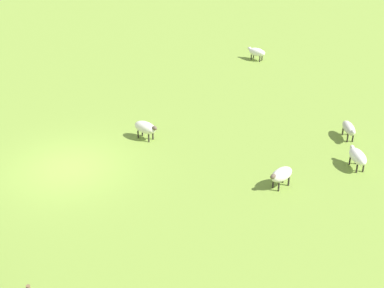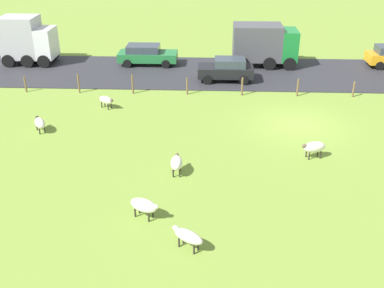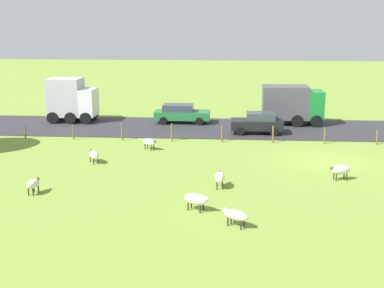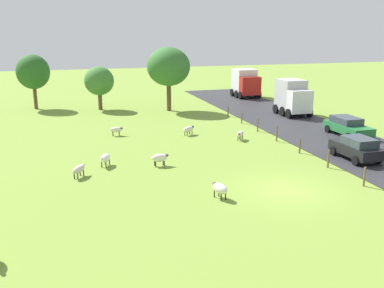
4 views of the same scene
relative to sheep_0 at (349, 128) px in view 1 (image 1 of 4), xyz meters
name	(u,v)px [view 1 (image 1 of 4)]	position (x,y,z in m)	size (l,w,h in m)	color
ground_plane	(70,168)	(10.93, -5.64, -0.52)	(160.00, 160.00, 0.00)	olive
sheep_0	(349,128)	(0.00, 0.00, 0.00)	(1.04, 1.25, 0.74)	beige
sheep_1	(145,128)	(7.05, -5.71, 0.05)	(0.82, 1.27, 0.84)	silver
sheep_3	(257,52)	(-3.67, -9.52, -0.02)	(0.73, 1.21, 0.74)	white
sheep_5	(281,175)	(5.21, 0.79, 0.04)	(1.17, 0.57, 0.83)	silver
sheep_6	(358,156)	(1.77, 1.79, 0.03)	(0.99, 1.28, 0.82)	white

